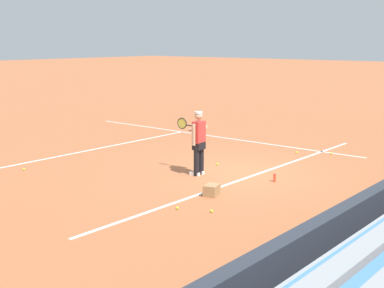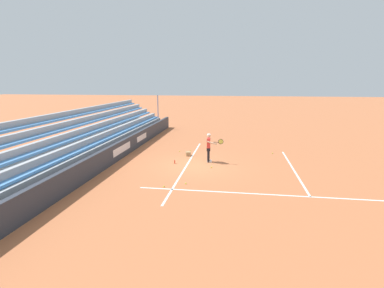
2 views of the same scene
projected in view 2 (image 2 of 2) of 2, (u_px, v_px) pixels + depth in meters
The scene contains 15 objects.
ground_plane at pixel (196, 165), 17.48m from camera, with size 160.00×160.00×0.00m, color #B7663D.
court_baseline_white at pixel (187, 165), 17.55m from camera, with size 12.00×0.10×0.01m, color white.
court_sideline_white at pixel (274, 195), 12.91m from camera, with size 0.10×12.00×0.01m, color white.
court_service_line_white at pixel (293, 169), 16.66m from camera, with size 8.22×0.10×0.01m, color white.
back_wall_sponsor_board at pixel (115, 153), 18.10m from camera, with size 27.59×0.25×1.10m.
bleacher_stand at pixel (80, 148), 18.37m from camera, with size 26.21×3.20×3.40m.
tennis_player at pixel (209, 147), 17.97m from camera, with size 0.59×1.02×1.71m.
ball_box_cardboard at pixel (188, 154), 19.63m from camera, with size 0.40×0.30×0.26m, color #A87F51.
tennis_ball_by_box at pixel (190, 151), 20.91m from camera, with size 0.07×0.07×0.07m, color #CCE533.
tennis_ball_midcourt at pixel (180, 151), 20.72m from camera, with size 0.07×0.07×0.07m, color #CCE533.
tennis_ball_far_left at pixel (272, 153), 20.17m from camera, with size 0.07×0.07×0.07m, color #CCE533.
tennis_ball_toward_net at pixel (211, 167), 16.92m from camera, with size 0.07×0.07×0.07m, color #CCE533.
tennis_ball_far_right at pixel (164, 186), 13.84m from camera, with size 0.07×0.07×0.07m, color #CCE533.
tennis_ball_stray_back at pixel (186, 183), 14.24m from camera, with size 0.07×0.07×0.07m, color #CCE533.
water_bottle at pixel (175, 162), 17.76m from camera, with size 0.07×0.07×0.22m, color #EA4C33.
Camera 2 is at (16.68, 2.33, 4.84)m, focal length 28.00 mm.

